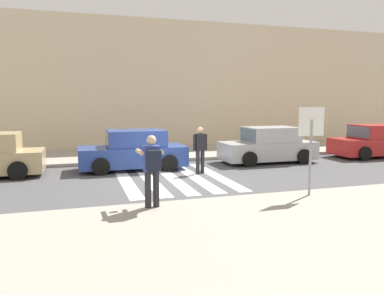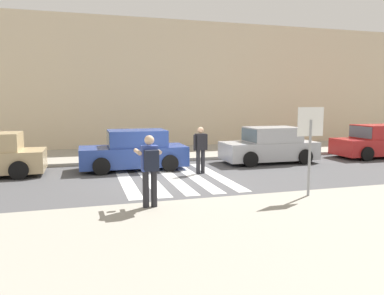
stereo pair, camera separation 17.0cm
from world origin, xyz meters
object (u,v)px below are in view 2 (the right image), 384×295
at_px(parked_car_silver, 270,146).
at_px(parked_car_blue, 134,151).
at_px(photographer_with_backpack, 150,165).
at_px(parked_car_red, 377,142).
at_px(pedestrian_crossing, 201,147).
at_px(stop_sign, 310,132).

bearing_deg(parked_car_silver, parked_car_blue, 180.00).
height_order(photographer_with_backpack, parked_car_red, photographer_with_backpack).
bearing_deg(photographer_with_backpack, pedestrian_crossing, 58.90).
height_order(stop_sign, parked_car_silver, stop_sign).
bearing_deg(photographer_with_backpack, parked_car_blue, 85.93).
bearing_deg(parked_car_red, parked_car_silver, 180.00).
height_order(pedestrian_crossing, parked_car_silver, pedestrian_crossing).
distance_m(photographer_with_backpack, parked_car_red, 13.42).
relative_size(pedestrian_crossing, parked_car_red, 0.42).
bearing_deg(photographer_with_backpack, parked_car_silver, 43.34).
bearing_deg(parked_car_blue, parked_car_red, -0.00).
xyz_separation_m(stop_sign, parked_car_blue, (-3.84, 6.03, -1.13)).
bearing_deg(parked_car_red, stop_sign, -142.14).
bearing_deg(parked_car_red, photographer_with_backpack, -153.63).
bearing_deg(stop_sign, parked_car_red, 37.86).
height_order(parked_car_blue, parked_car_silver, same).
bearing_deg(parked_car_blue, photographer_with_backpack, -94.07).
height_order(photographer_with_backpack, pedestrian_crossing, photographer_with_backpack).
distance_m(photographer_with_backpack, parked_car_silver, 8.69).
bearing_deg(parked_car_silver, pedestrian_crossing, -156.85).
relative_size(stop_sign, parked_car_silver, 0.58).
relative_size(photographer_with_backpack, parked_car_red, 0.42).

